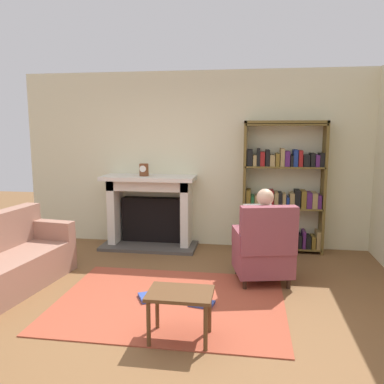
% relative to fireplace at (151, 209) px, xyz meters
% --- Properties ---
extents(ground, '(14.00, 14.00, 0.00)m').
position_rel_fireplace_xyz_m(ground, '(0.72, -2.30, -0.59)').
color(ground, brown).
extents(back_wall, '(5.60, 0.10, 2.70)m').
position_rel_fireplace_xyz_m(back_wall, '(0.72, 0.25, 0.76)').
color(back_wall, beige).
rests_on(back_wall, ground).
extents(area_rug, '(2.40, 1.80, 0.01)m').
position_rel_fireplace_xyz_m(area_rug, '(0.72, -2.00, -0.58)').
color(area_rug, '#A54730').
rests_on(area_rug, ground).
extents(fireplace, '(1.46, 0.64, 1.12)m').
position_rel_fireplace_xyz_m(fireplace, '(0.00, 0.00, 0.00)').
color(fireplace, '#4C4742').
rests_on(fireplace, ground).
extents(mantel_clock, '(0.14, 0.14, 0.19)m').
position_rel_fireplace_xyz_m(mantel_clock, '(-0.07, -0.10, 0.62)').
color(mantel_clock, brown).
rests_on(mantel_clock, fireplace).
extents(bookshelf, '(1.19, 0.32, 1.94)m').
position_rel_fireplace_xyz_m(bookshelf, '(2.02, 0.03, 0.32)').
color(bookshelf, brown).
rests_on(bookshelf, ground).
extents(armchair_reading, '(0.76, 0.74, 0.97)m').
position_rel_fireplace_xyz_m(armchair_reading, '(1.71, -1.31, -0.17)').
color(armchair_reading, '#331E14').
rests_on(armchair_reading, ground).
extents(seated_reader, '(0.44, 0.58, 1.14)m').
position_rel_fireplace_xyz_m(seated_reader, '(1.69, -1.20, 0.03)').
color(seated_reader, silver).
rests_on(seated_reader, ground).
extents(sofa_floral, '(0.93, 1.78, 0.85)m').
position_rel_fireplace_xyz_m(sofa_floral, '(-1.22, -1.95, -0.27)').
color(sofa_floral, '#A0725F').
rests_on(sofa_floral, ground).
extents(side_table, '(0.56, 0.39, 0.44)m').
position_rel_fireplace_xyz_m(side_table, '(0.96, -2.72, -0.22)').
color(side_table, brown).
rests_on(side_table, ground).
extents(scattered_books, '(0.86, 0.31, 0.04)m').
position_rel_fireplace_xyz_m(scattered_books, '(0.74, -2.00, -0.56)').
color(scattered_books, '#334CA5').
rests_on(scattered_books, area_rug).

